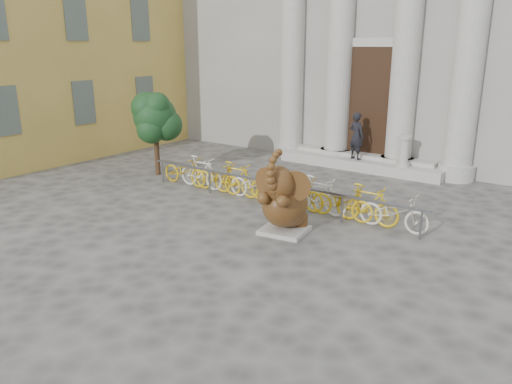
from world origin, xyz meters
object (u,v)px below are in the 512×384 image
Objects in this scene: bike_rack at (275,187)px; elephant_statue at (284,202)px; pedestrian at (356,136)px; tree at (155,118)px.

elephant_statue is at bearing -50.84° from bike_rack.
bike_rack is 5.25× the size of pedestrian.
pedestrian is (-1.33, 6.76, 0.43)m from elephant_statue.
tree is at bearing 176.10° from bike_rack.
elephant_statue is 2.25m from bike_rack.
elephant_statue is 0.24× the size of bike_rack.
elephant_statue is at bearing 119.22° from pedestrian.
pedestrian is (0.08, 5.02, 0.69)m from bike_rack.
pedestrian is at bearing 89.09° from bike_rack.
tree is (-5.01, 0.34, 1.45)m from bike_rack.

